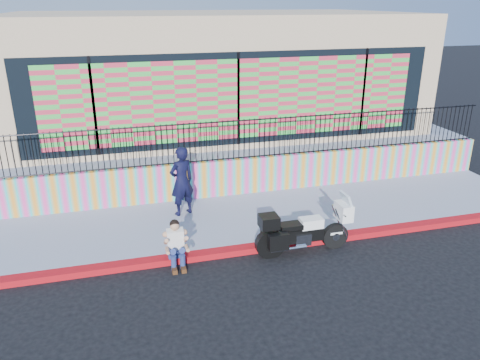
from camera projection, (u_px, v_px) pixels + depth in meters
name	position (u px, v px, depth m)	size (l,w,h in m)	color
ground	(282.00, 247.00, 11.46)	(90.00, 90.00, 0.00)	black
red_curb	(282.00, 244.00, 11.43)	(16.00, 0.30, 0.15)	#AF0C18
sidewalk	(261.00, 216.00, 12.91)	(16.00, 3.00, 0.15)	#888DA3
mural_wall	(246.00, 176.00, 14.13)	(16.00, 0.20, 1.10)	#FF439F
metal_fence	(246.00, 139.00, 13.72)	(15.80, 0.04, 1.20)	black
elevated_platform	(211.00, 134.00, 18.75)	(16.00, 10.00, 1.25)	#888DA3
storefront_building	(211.00, 69.00, 17.61)	(14.00, 8.06, 4.00)	tan
police_motorcycle	(302.00, 230.00, 11.01)	(2.30, 0.76, 1.43)	black
police_officer	(182.00, 181.00, 12.56)	(0.70, 0.46, 1.92)	black
seated_man	(176.00, 248.00, 10.50)	(0.54, 0.71, 1.06)	navy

